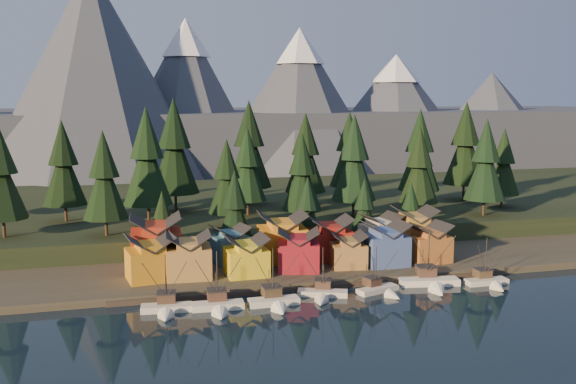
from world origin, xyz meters
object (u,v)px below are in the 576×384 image
object	(u,v)px
boat_0	(166,301)
house_back_0	(156,240)
boat_1	(218,298)
house_front_0	(150,256)
house_back_1	(230,243)
house_front_1	(188,254)
boat_5	(431,276)
boat_4	(381,284)
boat_2	(275,294)
boat_3	(322,288)
boat_6	(489,276)

from	to	relation	value
boat_0	house_back_0	bearing A→B (deg)	95.92
boat_1	house_front_0	bearing A→B (deg)	124.40
house_back_1	house_front_1	bearing A→B (deg)	-151.01
house_back_0	boat_5	bearing A→B (deg)	-21.04
boat_0	boat_4	distance (m)	40.37
house_back_1	boat_5	bearing A→B (deg)	-46.27
house_back_1	boat_2	bearing A→B (deg)	-96.29
boat_1	boat_4	distance (m)	31.51
boat_0	house_front_1	world-z (taller)	house_front_1
boat_2	house_back_1	distance (m)	27.05
boat_1	house_front_0	world-z (taller)	house_front_0
boat_5	house_back_0	distance (m)	56.72
house_front_0	boat_0	bearing A→B (deg)	-92.30
boat_4	boat_5	world-z (taller)	boat_5
boat_3	house_back_0	world-z (taller)	house_back_0
boat_0	house_back_1	xyz separation A→B (m)	(15.70, 25.07, 3.56)
boat_0	boat_3	xyz separation A→B (m)	(28.77, 1.10, -0.30)
boat_5	house_front_1	distance (m)	48.10
boat_4	house_front_0	xyz separation A→B (m)	(-42.02, 15.67, 4.31)
house_front_1	boat_3	bearing A→B (deg)	-29.13
boat_3	house_back_1	bearing A→B (deg)	139.45
house_front_1	house_back_0	bearing A→B (deg)	126.05
house_front_1	house_back_1	bearing A→B (deg)	46.15
boat_3	boat_4	world-z (taller)	boat_3
boat_4	boat_5	distance (m)	11.33
house_back_1	boat_4	bearing A→B (deg)	-58.31
house_front_1	house_back_0	size ratio (longest dim) A/B	0.82
house_front_0	house_back_1	size ratio (longest dim) A/B	1.13
house_front_1	boat_4	bearing A→B (deg)	-20.24
house_back_0	house_back_1	size ratio (longest dim) A/B	1.28
house_back_0	house_front_1	bearing A→B (deg)	-54.63
boat_3	house_front_1	world-z (taller)	house_front_1
house_front_1	boat_1	bearing A→B (deg)	-75.88
boat_2	boat_3	size ratio (longest dim) A/B	1.11
boat_2	boat_5	world-z (taller)	boat_5
boat_0	boat_2	xyz separation A→B (m)	(19.08, -1.54, 0.03)
house_front_1	boat_6	bearing A→B (deg)	-12.02
boat_5	house_front_1	bearing A→B (deg)	173.17
boat_2	boat_3	world-z (taller)	boat_2
boat_4	boat_6	bearing A→B (deg)	-19.85
boat_5	house_front_0	world-z (taller)	boat_5
boat_3	house_back_1	world-z (taller)	house_back_1
boat_6	house_back_0	bearing A→B (deg)	159.02
boat_3	boat_6	size ratio (longest dim) A/B	0.99
boat_0	house_front_1	distance (m)	17.39
boat_3	boat_4	xyz separation A→B (m)	(11.59, -0.50, -0.05)
boat_0	boat_1	size ratio (longest dim) A/B	0.97
house_front_1	boat_2	bearing A→B (deg)	-48.97
boat_6	boat_4	bearing A→B (deg)	178.79
boat_6	boat_2	bearing A→B (deg)	-177.50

